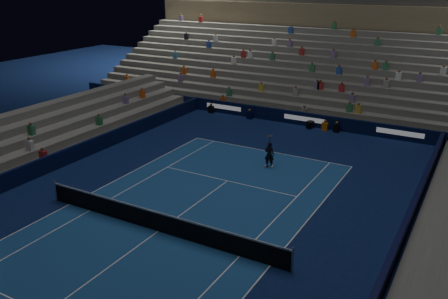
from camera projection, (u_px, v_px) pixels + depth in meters
ground at (158, 231)px, 21.44m from camera, size 90.00×90.00×0.00m
court_surface at (158, 231)px, 21.43m from camera, size 10.97×23.77×0.01m
sponsor_barrier_far at (305, 119)px, 36.40m from camera, size 44.00×0.25×1.00m
sponsor_barrier_east at (381, 287)px, 16.79m from camera, size 0.25×37.00×1.00m
sponsor_barrier_west at (12, 179)px, 25.74m from camera, size 0.25×37.00×1.00m
grandstand_main at (343, 63)px, 43.11m from camera, size 44.00×15.20×11.20m
tennis_net at (158, 221)px, 21.26m from camera, size 12.90×0.10×1.10m
tennis_player at (269, 155)px, 28.34m from camera, size 0.63×0.47×1.59m
broadcast_camera at (310, 125)px, 35.78m from camera, size 0.51×0.90×0.55m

